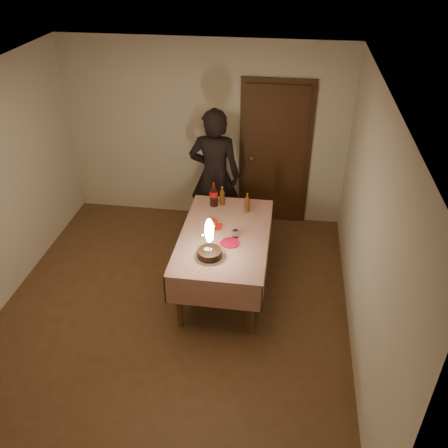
{
  "coord_description": "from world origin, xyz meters",
  "views": [
    {
      "loc": [
        1.17,
        -3.95,
        3.84
      ],
      "look_at": [
        0.53,
        0.49,
        0.95
      ],
      "focal_mm": 38.0,
      "sensor_mm": 36.0,
      "label": 1
    }
  ],
  "objects": [
    {
      "name": "photographer",
      "position": [
        0.23,
        1.67,
        0.94
      ],
      "size": [
        0.69,
        0.47,
        1.88
      ],
      "color": "black",
      "rests_on": "ground"
    },
    {
      "name": "ground",
      "position": [
        0.0,
        0.0,
        0.0
      ],
      "size": [
        4.0,
        4.5,
        0.01
      ],
      "primitive_type": "cube",
      "color": "brown",
      "rests_on": "ground"
    },
    {
      "name": "room_shell",
      "position": [
        0.03,
        0.08,
        1.65
      ],
      "size": [
        4.04,
        4.54,
        2.62
      ],
      "color": "beige",
      "rests_on": "ground"
    },
    {
      "name": "cola_bottle",
      "position": [
        0.3,
        1.17,
        0.93
      ],
      "size": [
        0.1,
        0.1,
        0.32
      ],
      "color": "black",
      "rests_on": "dining_table"
    },
    {
      "name": "amber_bottle_right",
      "position": [
        0.73,
        1.09,
        0.9
      ],
      "size": [
        0.06,
        0.06,
        0.25
      ],
      "color": "#572C0E",
      "rests_on": "dining_table"
    },
    {
      "name": "red_cup",
      "position": [
        0.38,
        0.67,
        0.83
      ],
      "size": [
        0.08,
        0.08,
        0.1
      ],
      "primitive_type": "cylinder",
      "color": "red",
      "rests_on": "dining_table"
    },
    {
      "name": "dining_table",
      "position": [
        0.53,
        0.54,
        0.68
      ],
      "size": [
        1.02,
        1.72,
        0.78
      ],
      "color": "brown",
      "rests_on": "ground"
    },
    {
      "name": "red_plate",
      "position": [
        0.61,
        0.37,
        0.78
      ],
      "size": [
        0.22,
        0.22,
        0.01
      ],
      "primitive_type": "cylinder",
      "color": "red",
      "rests_on": "dining_table"
    },
    {
      "name": "napkin_stack",
      "position": [
        0.4,
        0.67,
        0.79
      ],
      "size": [
        0.15,
        0.15,
        0.02
      ],
      "primitive_type": "cube",
      "color": "red",
      "rests_on": "dining_table"
    },
    {
      "name": "clear_cup",
      "position": [
        0.66,
        0.51,
        0.82
      ],
      "size": [
        0.07,
        0.07,
        0.09
      ],
      "primitive_type": "cylinder",
      "color": "white",
      "rests_on": "dining_table"
    },
    {
      "name": "birthday_cake",
      "position": [
        0.43,
        0.09,
        0.9
      ],
      "size": [
        0.33,
        0.33,
        0.48
      ],
      "color": "white",
      "rests_on": "dining_table"
    },
    {
      "name": "amber_bottle_left",
      "position": [
        0.4,
        1.21,
        0.9
      ],
      "size": [
        0.06,
        0.06,
        0.25
      ],
      "color": "#572C0E",
      "rests_on": "dining_table"
    }
  ]
}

